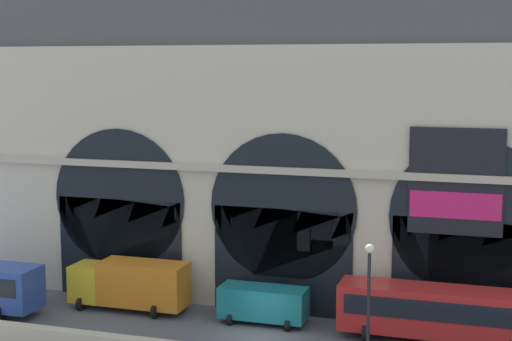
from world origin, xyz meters
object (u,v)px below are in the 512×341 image
bus_mideast (439,312)px  street_lamp_quayside (369,295)px  box_truck_midwest (131,284)px  van_center (263,303)px

bus_mideast → street_lamp_quayside: bearing=-112.6°
box_truck_midwest → van_center: 8.68m
van_center → bus_mideast: (10.20, -0.20, 0.54)m
bus_mideast → street_lamp_quayside: size_ratio=1.59×
box_truck_midwest → bus_mideast: 18.87m
box_truck_midwest → van_center: size_ratio=1.44×
box_truck_midwest → street_lamp_quayside: bearing=-23.1°
van_center → bus_mideast: 10.22m
box_truck_midwest → van_center: bearing=0.7°
box_truck_midwest → street_lamp_quayside: size_ratio=1.09×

